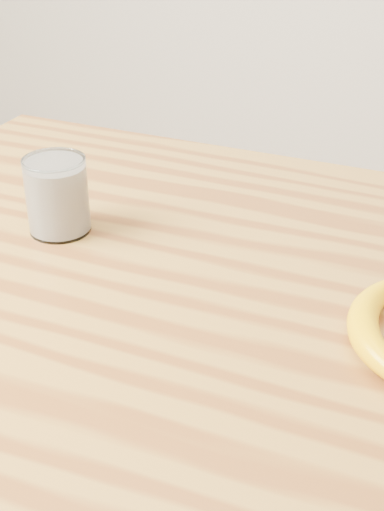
% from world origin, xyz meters
% --- Properties ---
extents(table, '(1.20, 0.80, 0.90)m').
position_xyz_m(table, '(0.00, 0.00, 0.77)').
color(table, olive).
rests_on(table, ground).
extents(smoothie_glass, '(0.08, 0.08, 0.10)m').
position_xyz_m(smoothie_glass, '(-0.28, 0.04, 0.95)').
color(smoothie_glass, white).
rests_on(smoothie_glass, table).
extents(banana, '(0.16, 0.28, 0.03)m').
position_xyz_m(banana, '(0.13, -0.04, 0.92)').
color(banana, '#EAA800').
rests_on(banana, table).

